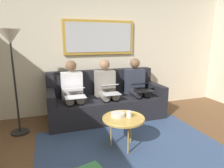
{
  "coord_description": "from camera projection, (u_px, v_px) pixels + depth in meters",
  "views": [
    {
      "loc": [
        1.06,
        1.47,
        1.5
      ],
      "look_at": [
        0.0,
        -1.7,
        0.75
      ],
      "focal_mm": 31.56,
      "sensor_mm": 36.0,
      "label": 1
    }
  ],
  "objects": [
    {
      "name": "wall_rear",
      "position": [
        98.0,
        50.0,
        4.14
      ],
      "size": [
        6.0,
        0.12,
        2.6
      ],
      "primitive_type": "cube",
      "color": "beige",
      "rests_on": "ground_plane"
    },
    {
      "name": "area_rug",
      "position": [
        131.0,
        147.0,
        2.81
      ],
      "size": [
        2.6,
        1.8,
        0.01
      ],
      "primitive_type": "cube",
      "color": "#33476B",
      "rests_on": "ground_plane"
    },
    {
      "name": "couch",
      "position": [
        105.0,
        101.0,
        3.91
      ],
      "size": [
        2.2,
        0.9,
        0.9
      ],
      "color": "black",
      "rests_on": "ground_plane"
    },
    {
      "name": "framed_mirror",
      "position": [
        99.0,
        37.0,
        4.0
      ],
      "size": [
        1.46,
        0.05,
        0.68
      ],
      "color": "#B7892D"
    },
    {
      "name": "coffee_table",
      "position": [
        123.0,
        119.0,
        2.73
      ],
      "size": [
        0.59,
        0.59,
        0.46
      ],
      "color": "tan",
      "rests_on": "ground_plane"
    },
    {
      "name": "cup",
      "position": [
        129.0,
        114.0,
        2.74
      ],
      "size": [
        0.07,
        0.07,
        0.09
      ],
      "primitive_type": "cylinder",
      "color": "silver",
      "rests_on": "coffee_table"
    },
    {
      "name": "bowl",
      "position": [
        118.0,
        115.0,
        2.77
      ],
      "size": [
        0.2,
        0.2,
        0.05
      ],
      "primitive_type": "cylinder",
      "color": "beige",
      "rests_on": "coffee_table"
    },
    {
      "name": "person_left",
      "position": [
        136.0,
        85.0,
        3.98
      ],
      "size": [
        0.38,
        0.58,
        1.14
      ],
      "color": "#2D3342",
      "rests_on": "couch"
    },
    {
      "name": "laptop_black",
      "position": [
        142.0,
        87.0,
        3.76
      ],
      "size": [
        0.34,
        0.34,
        0.15
      ],
      "color": "black"
    },
    {
      "name": "person_middle",
      "position": [
        106.0,
        87.0,
        3.78
      ],
      "size": [
        0.38,
        0.58,
        1.14
      ],
      "color": "gray",
      "rests_on": "couch"
    },
    {
      "name": "laptop_silver",
      "position": [
        110.0,
        89.0,
        3.56
      ],
      "size": [
        0.3,
        0.38,
        0.16
      ],
      "color": "silver"
    },
    {
      "name": "person_right",
      "position": [
        73.0,
        90.0,
        3.59
      ],
      "size": [
        0.38,
        0.58,
        1.14
      ],
      "color": "silver",
      "rests_on": "couch"
    },
    {
      "name": "laptop_white",
      "position": [
        75.0,
        92.0,
        3.36
      ],
      "size": [
        0.35,
        0.37,
        0.15
      ],
      "color": "white"
    },
    {
      "name": "standing_lamp",
      "position": [
        11.0,
        49.0,
        2.95
      ],
      "size": [
        0.32,
        0.32,
        1.66
      ],
      "color": "black",
      "rests_on": "ground_plane"
    }
  ]
}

